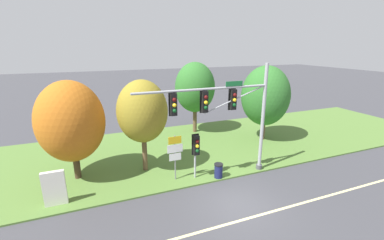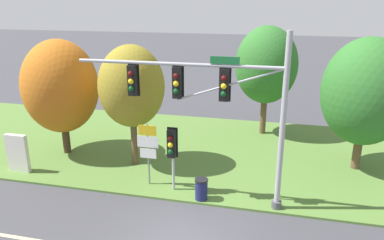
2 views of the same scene
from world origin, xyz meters
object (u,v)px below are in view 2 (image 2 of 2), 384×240
Objects in this scene: tree_mid_verge at (366,92)px; route_sign_post at (148,146)px; pedestrian_signal_near_kerb at (172,147)px; tree_behind_signpost at (266,65)px; trash_bin at (201,189)px; tree_left_of_mast at (132,87)px; tree_nearest_road at (60,87)px; info_kiosk at (18,153)px; traffic_signal_mast at (215,98)px.

route_sign_post is at bearing -156.99° from tree_mid_verge.
pedestrian_signal_near_kerb is 9.49m from tree_mid_verge.
tree_behind_signpost reaches higher than route_sign_post.
trash_bin is (-6.85, -4.78, -3.42)m from tree_mid_verge.
pedestrian_signal_near_kerb is 1.30m from route_sign_post.
pedestrian_signal_near_kerb is 4.08m from tree_left_of_mast.
tree_left_of_mast is at bearing -134.91° from tree_behind_signpost.
tree_mid_verge is at bearing 5.76° from tree_nearest_road.
info_kiosk is at bearing 178.66° from pedestrian_signal_near_kerb.
tree_mid_verge reaches higher than tree_left_of_mast.
tree_nearest_road is at bearing 70.14° from info_kiosk.
pedestrian_signal_near_kerb reaches higher than info_kiosk.
pedestrian_signal_near_kerb is 7.93m from info_kiosk.
traffic_signal_mast reaches higher than route_sign_post.
traffic_signal_mast is 1.27× the size of tree_behind_signpost.
trash_bin is at bearing -176.26° from traffic_signal_mast.
tree_mid_verge reaches higher than info_kiosk.
tree_behind_signpost reaches higher than info_kiosk.
traffic_signal_mast is at bearing -143.18° from tree_mid_verge.
trash_bin is (1.37, -0.38, -1.63)m from pedestrian_signal_near_kerb.
tree_nearest_road reaches higher than tree_left_of_mast.
trash_bin is (-2.03, -8.88, -3.81)m from tree_behind_signpost.
info_kiosk is at bearing -178.22° from route_sign_post.
tree_left_of_mast is (-4.57, 2.73, -0.40)m from traffic_signal_mast.
tree_behind_signpost is at bearing 80.20° from traffic_signal_mast.
tree_behind_signpost is at bearing 28.67° from tree_nearest_road.
tree_nearest_road reaches higher than pedestrian_signal_near_kerb.
info_kiosk is (-11.25, -8.31, -3.34)m from tree_behind_signpost.
info_kiosk is (-7.84, 0.18, -1.15)m from pedestrian_signal_near_kerb.
tree_mid_verge is (4.81, -4.10, -0.39)m from tree_behind_signpost.
info_kiosk is (-0.97, -2.69, -2.75)m from tree_nearest_road.
pedestrian_signal_near_kerb is at bearing -17.72° from route_sign_post.
tree_nearest_road is at bearing 156.27° from route_sign_post.
trash_bin is at bearing -3.52° from info_kiosk.
route_sign_post is 6.69m from info_kiosk.
pedestrian_signal_near_kerb reaches higher than trash_bin.
tree_behind_signpost is at bearing 45.09° from tree_left_of_mast.
info_kiosk is (-6.63, -0.21, -0.92)m from route_sign_post.
tree_behind_signpost reaches higher than pedestrian_signal_near_kerb.
pedestrian_signal_near_kerb is 9.41m from tree_behind_signpost.
tree_left_of_mast is 8.64m from tree_behind_signpost.
tree_nearest_road reaches higher than info_kiosk.
route_sign_post is at bearing 163.40° from trash_bin.
tree_nearest_road is 0.95× the size of tree_mid_verge.
traffic_signal_mast reaches higher than tree_mid_verge.
traffic_signal_mast is 1.39× the size of tree_left_of_mast.
route_sign_post is (-1.22, 0.39, -0.23)m from pedestrian_signal_near_kerb.
tree_nearest_road is 3.97m from info_kiosk.
route_sign_post is 9.64m from tree_behind_signpost.
tree_behind_signpost reaches higher than tree_nearest_road.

